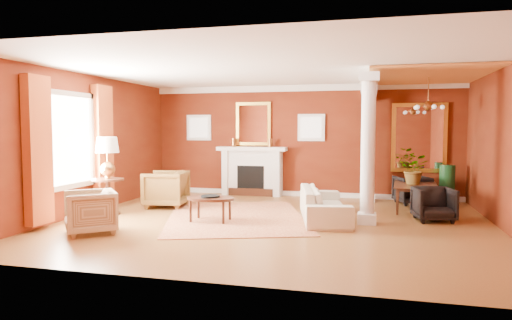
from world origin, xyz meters
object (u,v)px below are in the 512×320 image
(armchair_stripe, at_px, (90,210))
(side_table, at_px, (108,162))
(armchair_leopard, at_px, (166,187))
(coffee_table, at_px, (210,200))
(dining_table, at_px, (417,190))
(sofa, at_px, (324,198))

(armchair_stripe, height_order, side_table, side_table)
(armchair_leopard, height_order, coffee_table, armchair_leopard)
(armchair_stripe, height_order, coffee_table, armchair_stripe)
(armchair_stripe, relative_size, dining_table, 0.51)
(sofa, relative_size, coffee_table, 2.32)
(sofa, bearing_deg, armchair_leopard, 69.61)
(dining_table, bearing_deg, side_table, 112.00)
(coffee_table, height_order, side_table, side_table)
(sofa, bearing_deg, side_table, 85.71)
(armchair_stripe, bearing_deg, dining_table, 83.84)
(armchair_stripe, relative_size, side_table, 0.50)
(side_table, bearing_deg, armchair_leopard, 55.72)
(side_table, bearing_deg, coffee_table, -4.22)
(armchair_leopard, distance_m, side_table, 1.50)
(armchair_stripe, bearing_deg, coffee_table, 91.48)
(coffee_table, height_order, dining_table, dining_table)
(armchair_leopard, height_order, side_table, side_table)
(sofa, height_order, armchair_stripe, sofa)
(side_table, bearing_deg, sofa, 7.06)
(sofa, distance_m, coffee_table, 2.21)
(armchair_stripe, distance_m, coffee_table, 2.17)
(coffee_table, relative_size, side_table, 0.58)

